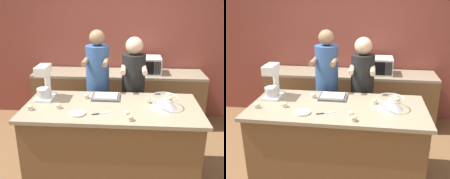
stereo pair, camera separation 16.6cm
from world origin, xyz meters
The scene contains 20 objects.
ground_plane centered at (0.00, 0.00, 0.00)m, with size 16.00×16.00×0.00m, color brown.
back_wall centered at (0.00, 1.84, 1.35)m, with size 10.00×0.06×2.70m.
island_counter centered at (0.00, 0.00, 0.47)m, with size 1.97×0.91×0.93m.
back_counter centered at (0.00, 1.49, 0.45)m, with size 2.80×0.60×0.90m.
person_left centered at (-0.24, 0.70, 0.89)m, with size 0.33×0.50×1.68m.
person_right centered at (0.24, 0.70, 0.85)m, with size 0.33×0.50×1.60m.
stand_mixer centered at (-0.81, 0.17, 1.11)m, with size 0.20×0.30×0.41m.
mixing_bowl centered at (0.58, 0.00, 1.00)m, with size 0.30×0.30×0.13m.
baking_tray centered at (-0.09, 0.24, 0.95)m, with size 0.33×0.25×0.04m.
microwave_oven centered at (0.44, 1.49, 1.03)m, with size 0.50×0.39×0.27m.
small_plate centered at (-0.34, -0.24, 0.94)m, with size 0.18×0.18×0.02m.
knife centered at (-0.10, -0.21, 0.93)m, with size 0.21×0.10×0.01m.
cupcake_0 centered at (-0.32, 0.21, 0.96)m, with size 0.06×0.06×0.06m.
cupcake_1 centered at (-0.87, -0.17, 0.96)m, with size 0.06×0.06×0.06m.
cupcake_2 centered at (0.66, 0.19, 0.96)m, with size 0.06×0.06×0.06m.
cupcake_3 centered at (0.66, 0.28, 0.96)m, with size 0.06×0.06×0.06m.
cupcake_4 centered at (0.21, -0.35, 0.96)m, with size 0.06×0.06×0.06m.
cupcake_5 centered at (0.41, 0.12, 0.96)m, with size 0.06×0.06×0.06m.
cupcake_6 centered at (-0.58, -0.11, 0.96)m, with size 0.06×0.06×0.06m.
cupcake_7 centered at (0.18, -0.25, 0.96)m, with size 0.06×0.06×0.06m.
Camera 1 is at (0.20, -2.69, 2.09)m, focal length 42.00 mm.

